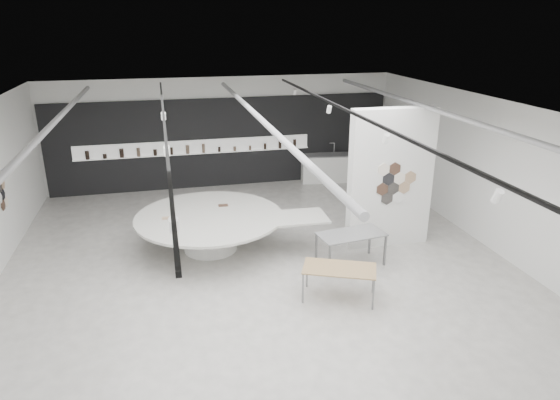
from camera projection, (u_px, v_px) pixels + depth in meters
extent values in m
cube|color=beige|center=(264.00, 276.00, 11.61)|extent=(12.00, 14.00, 0.01)
cube|color=silver|center=(263.00, 112.00, 10.31)|extent=(12.00, 14.00, 0.01)
cube|color=white|center=(223.00, 132.00, 17.36)|extent=(12.00, 0.01, 3.80)
cube|color=white|center=(503.00, 180.00, 12.26)|extent=(0.01, 14.00, 3.80)
cylinder|color=#939396|center=(51.00, 126.00, 9.92)|extent=(0.12, 12.00, 0.12)
cylinder|color=#939396|center=(258.00, 117.00, 10.83)|extent=(0.12, 12.00, 0.12)
cylinder|color=#939396|center=(433.00, 109.00, 11.74)|extent=(0.12, 12.00, 0.12)
cube|color=black|center=(164.00, 121.00, 9.91)|extent=(0.05, 13.00, 0.06)
cylinder|color=white|center=(174.00, 225.00, 5.40)|extent=(0.11, 0.18, 0.21)
cylinder|color=white|center=(167.00, 151.00, 8.42)|extent=(0.11, 0.18, 0.21)
cylinder|color=white|center=(163.00, 116.00, 11.43)|extent=(0.11, 0.18, 0.21)
cylinder|color=white|center=(162.00, 96.00, 14.45)|extent=(0.11, 0.18, 0.21)
cube|color=black|center=(353.00, 113.00, 10.78)|extent=(0.05, 13.00, 0.06)
cylinder|color=white|center=(498.00, 196.00, 6.27)|extent=(0.11, 0.18, 0.21)
cylinder|color=white|center=(386.00, 139.00, 9.28)|extent=(0.11, 0.18, 0.21)
cylinder|color=white|center=(329.00, 109.00, 12.30)|extent=(0.11, 0.18, 0.21)
cylinder|color=white|center=(295.00, 92.00, 15.32)|extent=(0.11, 0.18, 0.21)
cylinder|color=#4D3426|center=(3.00, 205.00, 12.14)|extent=(0.03, 0.28, 0.28)
cylinder|color=white|center=(6.00, 202.00, 12.38)|extent=(0.03, 0.28, 0.28)
cylinder|color=black|center=(3.00, 195.00, 12.18)|extent=(0.03, 0.28, 0.28)
cylinder|color=white|center=(0.00, 198.00, 11.94)|extent=(0.03, 0.28, 0.28)
cylinder|color=black|center=(0.00, 187.00, 11.98)|extent=(0.03, 0.28, 0.28)
cylinder|color=tan|center=(3.00, 184.00, 12.22)|extent=(0.03, 0.28, 0.28)
cube|color=black|center=(224.00, 143.00, 17.42)|extent=(11.80, 0.10, 3.10)
cube|color=white|center=(195.00, 147.00, 17.17)|extent=(8.00, 0.06, 0.46)
cube|color=white|center=(196.00, 153.00, 17.19)|extent=(8.00, 0.18, 0.02)
cylinder|color=black|center=(87.00, 155.00, 16.37)|extent=(0.13, 0.13, 0.29)
cylinder|color=black|center=(105.00, 156.00, 16.51)|extent=(0.13, 0.13, 0.15)
cylinder|color=black|center=(122.00, 153.00, 16.60)|extent=(0.14, 0.14, 0.30)
cylinder|color=brown|center=(138.00, 152.00, 16.72)|extent=(0.12, 0.12, 0.29)
cylinder|color=black|center=(155.00, 152.00, 16.86)|extent=(0.12, 0.12, 0.21)
cylinder|color=black|center=(171.00, 151.00, 16.97)|extent=(0.10, 0.10, 0.25)
cylinder|color=brown|center=(188.00, 149.00, 17.08)|extent=(0.12, 0.12, 0.30)
cylinder|color=brown|center=(203.00, 148.00, 17.19)|extent=(0.10, 0.10, 0.31)
cylinder|color=black|center=(219.00, 149.00, 17.33)|extent=(0.09, 0.09, 0.17)
cylinder|color=brown|center=(235.00, 149.00, 17.45)|extent=(0.10, 0.10, 0.16)
cylinder|color=brown|center=(250.00, 148.00, 17.57)|extent=(0.09, 0.09, 0.15)
cylinder|color=black|center=(265.00, 146.00, 17.68)|extent=(0.09, 0.09, 0.21)
cylinder|color=black|center=(280.00, 144.00, 17.78)|extent=(0.11, 0.11, 0.31)
cylinder|color=black|center=(295.00, 143.00, 17.90)|extent=(0.11, 0.11, 0.29)
cube|color=white|center=(391.00, 179.00, 12.67)|extent=(2.20, 0.35, 3.60)
cylinder|color=black|center=(393.00, 188.00, 12.56)|extent=(0.34, 0.03, 0.34)
cylinder|color=tan|center=(404.00, 188.00, 12.63)|extent=(0.34, 0.03, 0.34)
cylinder|color=#4D3426|center=(382.00, 189.00, 12.50)|extent=(0.34, 0.03, 0.34)
cylinder|color=white|center=(399.00, 178.00, 12.51)|extent=(0.34, 0.03, 0.34)
cylinder|color=black|center=(389.00, 179.00, 12.44)|extent=(0.34, 0.03, 0.34)
cylinder|color=white|center=(398.00, 198.00, 12.68)|extent=(0.34, 0.03, 0.34)
cylinder|color=black|center=(387.00, 198.00, 12.62)|extent=(0.34, 0.03, 0.34)
cylinder|color=tan|center=(410.00, 177.00, 12.57)|extent=(0.34, 0.03, 0.34)
cylinder|color=#4D3426|center=(395.00, 169.00, 12.38)|extent=(0.34, 0.03, 0.34)
cylinder|color=white|center=(384.00, 169.00, 12.32)|extent=(0.34, 0.03, 0.34)
cylinder|color=white|center=(210.00, 233.00, 12.78)|extent=(1.39, 1.39, 0.88)
cylinder|color=beige|center=(209.00, 216.00, 12.62)|extent=(3.85, 3.85, 0.06)
cube|color=beige|center=(294.00, 218.00, 12.54)|extent=(1.69, 1.09, 0.06)
cube|color=tan|center=(167.00, 218.00, 12.41)|extent=(0.27, 0.19, 0.01)
cube|color=#4D3426|center=(223.00, 205.00, 13.26)|extent=(0.27, 0.19, 0.01)
cube|color=#A48255|center=(339.00, 268.00, 10.45)|extent=(1.70, 1.30, 0.03)
cube|color=slate|center=(303.00, 288.00, 10.37)|extent=(0.05, 0.05, 0.68)
cube|color=slate|center=(307.00, 273.00, 11.00)|extent=(0.05, 0.05, 0.68)
cube|color=slate|center=(373.00, 295.00, 10.13)|extent=(0.05, 0.05, 0.68)
cube|color=slate|center=(373.00, 279.00, 10.77)|extent=(0.05, 0.05, 0.68)
cube|color=gray|center=(351.00, 234.00, 11.87)|extent=(1.68, 1.01, 0.03)
cube|color=slate|center=(329.00, 261.00, 11.44)|extent=(0.05, 0.05, 0.78)
cube|color=slate|center=(316.00, 249.00, 12.06)|extent=(0.05, 0.05, 0.78)
cube|color=slate|center=(385.00, 250.00, 11.96)|extent=(0.05, 0.05, 0.78)
cube|color=slate|center=(370.00, 239.00, 12.57)|extent=(0.05, 0.05, 0.78)
cube|color=white|center=(325.00, 168.00, 18.20)|extent=(1.81, 0.88, 0.97)
cube|color=gray|center=(326.00, 155.00, 18.03)|extent=(1.85, 0.93, 0.03)
cylinder|color=silver|center=(334.00, 148.00, 18.13)|extent=(0.03, 0.03, 0.39)
cylinder|color=silver|center=(332.00, 143.00, 18.06)|extent=(0.18, 0.05, 0.03)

